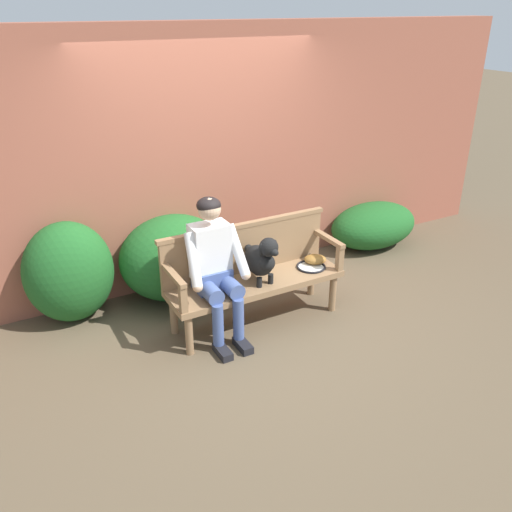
% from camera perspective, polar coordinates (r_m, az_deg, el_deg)
% --- Properties ---
extents(ground_plane, '(40.00, 40.00, 0.00)m').
position_cam_1_polar(ground_plane, '(5.21, 0.00, -6.96)').
color(ground_plane, brown).
extents(brick_garden_fence, '(8.00, 0.30, 2.65)m').
position_cam_1_polar(brick_garden_fence, '(5.73, -6.18, 10.47)').
color(brick_garden_fence, '#9E5642').
rests_on(brick_garden_fence, ground).
extents(hedge_bush_mid_left, '(1.12, 0.94, 0.88)m').
position_cam_1_polar(hedge_bush_mid_left, '(5.51, -8.82, -0.14)').
color(hedge_bush_mid_left, '#1E5B23').
rests_on(hedge_bush_mid_left, ground).
extents(hedge_bush_far_right, '(0.84, 0.69, 1.00)m').
position_cam_1_polar(hedge_bush_far_right, '(5.32, -19.44, -1.64)').
color(hedge_bush_far_right, '#1E5B23').
rests_on(hedge_bush_far_right, ground).
extents(hedge_bush_mid_right, '(1.18, 0.75, 0.56)m').
position_cam_1_polar(hedge_bush_mid_right, '(6.82, 12.49, 3.24)').
color(hedge_bush_mid_right, '#1E5B23').
rests_on(hedge_bush_mid_right, ground).
extents(garden_bench, '(1.69, 0.50, 0.45)m').
position_cam_1_polar(garden_bench, '(5.01, 0.00, -3.19)').
color(garden_bench, '#93704C').
rests_on(garden_bench, ground).
extents(bench_backrest, '(1.73, 0.06, 0.50)m').
position_cam_1_polar(bench_backrest, '(5.05, -1.19, 0.98)').
color(bench_backrest, '#93704C').
rests_on(bench_backrest, garden_bench).
extents(bench_armrest_left_end, '(0.06, 0.50, 0.28)m').
position_cam_1_polar(bench_armrest_left_end, '(4.53, -8.46, -3.09)').
color(bench_armrest_left_end, '#93704C').
rests_on(bench_armrest_left_end, garden_bench).
extents(bench_armrest_right_end, '(0.06, 0.50, 0.28)m').
position_cam_1_polar(bench_armrest_right_end, '(5.23, 8.24, 0.99)').
color(bench_armrest_right_end, '#93704C').
rests_on(bench_armrest_right_end, garden_bench).
extents(person_seated, '(0.56, 0.65, 1.32)m').
position_cam_1_polar(person_seated, '(4.68, -4.50, -0.89)').
color(person_seated, black).
rests_on(person_seated, ground).
extents(dog_on_bench, '(0.26, 0.49, 0.49)m').
position_cam_1_polar(dog_on_bench, '(4.84, 0.57, -0.29)').
color(dog_on_bench, black).
rests_on(dog_on_bench, garden_bench).
extents(tennis_racket, '(0.43, 0.56, 0.03)m').
position_cam_1_polar(tennis_racket, '(5.27, 5.91, -1.00)').
color(tennis_racket, black).
rests_on(tennis_racket, garden_bench).
extents(baseball_glove, '(0.28, 0.26, 0.09)m').
position_cam_1_polar(baseball_glove, '(5.31, 6.36, -0.36)').
color(baseball_glove, '#9E6B2D').
rests_on(baseball_glove, garden_bench).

